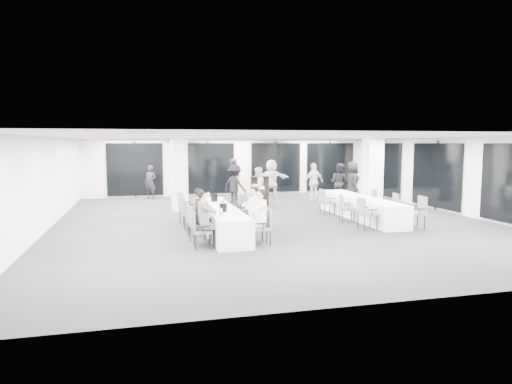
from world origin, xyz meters
TOP-DOWN VIEW (x-y plane):
  - room at (0.89, 1.11)m, footprint 14.04×16.04m
  - column_left at (-2.80, 3.20)m, footprint 0.60×0.60m
  - column_right at (4.20, 1.00)m, footprint 0.60×0.60m
  - banquet_table_main at (-2.03, -1.45)m, footprint 0.90×5.00m
  - banquet_table_side at (3.11, -0.22)m, footprint 0.90×5.00m
  - cocktail_table at (0.62, 4.02)m, footprint 0.86×0.86m
  - chair_main_left_near at (-2.86, -3.37)m, footprint 0.50×0.54m
  - chair_main_left_second at (-2.87, -2.74)m, footprint 0.56×0.60m
  - chair_main_left_mid at (-2.86, -1.64)m, footprint 0.51×0.55m
  - chair_main_left_fourth at (-2.87, -0.76)m, footprint 0.52×0.58m
  - chair_main_left_far at (-2.87, 0.19)m, footprint 0.60×0.64m
  - chair_main_right_near at (-1.20, -3.38)m, footprint 0.49×0.54m
  - chair_main_right_second at (-1.20, -2.75)m, footprint 0.58×0.60m
  - chair_main_right_mid at (-1.20, -1.70)m, footprint 0.48×0.53m
  - chair_main_right_fourth at (-1.19, -0.98)m, footprint 0.59×0.64m
  - chair_main_right_far at (-1.20, 0.23)m, footprint 0.57×0.59m
  - chair_side_left_near at (2.28, -2.16)m, footprint 0.50×0.56m
  - chair_side_left_mid at (2.28, -0.74)m, footprint 0.55×0.58m
  - chair_side_left_far at (2.28, 0.90)m, footprint 0.48×0.53m
  - chair_side_right_near at (3.95, -2.35)m, footprint 0.54×0.59m
  - chair_side_right_mid at (3.94, -0.87)m, footprint 0.52×0.56m
  - chair_side_right_far at (3.94, 0.67)m, footprint 0.50×0.55m
  - seated_guest_a at (-2.70, -3.37)m, footprint 0.50×0.38m
  - seated_guest_b at (-2.70, -2.72)m, footprint 0.50×0.38m
  - seated_guest_c at (-1.36, -3.38)m, footprint 0.50×0.38m
  - seated_guest_d at (-1.36, -2.73)m, footprint 0.50×0.38m
  - standing_guest_a at (-0.09, 5.87)m, footprint 0.94×0.99m
  - standing_guest_b at (0.47, 3.79)m, footprint 1.02×0.97m
  - standing_guest_c at (-0.46, 3.95)m, footprint 1.28×1.38m
  - standing_guest_d at (3.31, 4.69)m, footprint 1.27×0.93m
  - standing_guest_e at (4.58, 3.41)m, footprint 0.78×1.09m
  - standing_guest_f at (1.75, 6.18)m, footprint 2.00×1.06m
  - standing_guest_g at (-3.82, 7.16)m, footprint 0.83×0.80m
  - standing_guest_h at (4.23, 3.97)m, footprint 0.99×1.10m
  - ice_bucket_near at (-2.09, -2.39)m, footprint 0.20×0.20m
  - ice_bucket_far at (-1.99, -0.21)m, footprint 0.22×0.22m
  - water_bottle_a at (-2.27, -3.10)m, footprint 0.06×0.06m
  - water_bottle_b at (-1.87, -1.05)m, footprint 0.08×0.08m
  - water_bottle_c at (-2.05, 0.67)m, footprint 0.07×0.07m
  - plate_a at (-2.15, -2.90)m, footprint 0.18×0.18m
  - plate_b at (-1.92, -3.28)m, footprint 0.18×0.18m
  - plate_c at (-1.90, -1.79)m, footprint 0.20×0.20m
  - wine_glass at (-1.93, -3.51)m, footprint 0.07×0.07m

SIDE VIEW (x-z plane):
  - banquet_table_main at x=-2.03m, z-range 0.00..0.75m
  - banquet_table_side at x=3.11m, z-range 0.00..0.75m
  - chair_main_left_mid at x=-2.86m, z-range 0.06..0.94m
  - chair_main_left_near at x=-2.86m, z-range 0.06..0.97m
  - chair_side_right_mid at x=3.94m, z-range 0.06..0.98m
  - chair_side_left_mid at x=2.28m, z-range 0.06..0.98m
  - chair_main_right_mid at x=-1.20m, z-range 0.07..0.99m
  - chair_main_right_near at x=-1.20m, z-range 0.07..0.99m
  - chair_side_left_far at x=2.28m, z-range 0.07..0.99m
  - chair_side_right_far at x=3.94m, z-range 0.07..0.99m
  - chair_main_right_far at x=-1.20m, z-range 0.07..1.00m
  - chair_main_right_second at x=-1.20m, z-range 0.07..1.02m
  - chair_main_left_second at x=-2.87m, z-range 0.07..1.05m
  - chair_side_left_near at x=2.28m, z-range 0.07..1.05m
  - chair_main_left_fourth at x=-2.87m, z-range 0.07..1.05m
  - chair_side_right_near at x=3.95m, z-range 0.07..1.06m
  - chair_main_left_far at x=-2.87m, z-range 0.07..1.10m
  - chair_main_right_fourth at x=-1.19m, z-range 0.07..1.12m
  - cocktail_table at x=0.62m, z-range 0.01..1.21m
  - plate_a at x=-2.15m, z-range 0.75..0.78m
  - plate_c at x=-1.90m, z-range 0.75..0.78m
  - plate_b at x=-1.92m, z-range 0.75..0.78m
  - seated_guest_a at x=-2.70m, z-range 0.09..1.53m
  - seated_guest_b at x=-2.70m, z-range 0.09..1.53m
  - seated_guest_c at x=-1.36m, z-range 0.09..1.53m
  - seated_guest_d at x=-1.36m, z-range 0.09..1.53m
  - water_bottle_a at x=-2.27m, z-range 0.75..0.95m
  - water_bottle_c at x=-2.05m, z-range 0.75..0.96m
  - ice_bucket_near at x=-2.09m, z-range 0.75..0.98m
  - water_bottle_b at x=-1.87m, z-range 0.75..0.99m
  - ice_bucket_far at x=-1.99m, z-range 0.75..1.00m
  - wine_glass at x=-1.93m, z-range 0.79..0.97m
  - standing_guest_g at x=-3.82m, z-range 0.00..1.78m
  - standing_guest_b at x=0.47m, z-range 0.00..1.82m
  - standing_guest_d at x=3.31m, z-range 0.00..1.94m
  - standing_guest_c at x=-0.46m, z-range 0.00..1.94m
  - standing_guest_h at x=4.23m, z-range 0.00..1.95m
  - standing_guest_e at x=4.58m, z-range 0.00..2.06m
  - standing_guest_f at x=1.75m, z-range 0.00..2.07m
  - standing_guest_a at x=-0.09m, z-range 0.00..2.14m
  - room at x=0.89m, z-range -0.03..2.81m
  - column_left at x=-2.80m, z-range 0.00..2.80m
  - column_right at x=4.20m, z-range 0.00..2.80m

